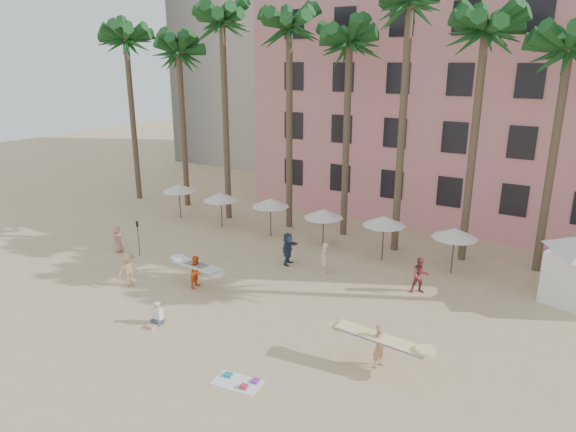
# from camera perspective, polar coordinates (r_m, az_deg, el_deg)

# --- Properties ---
(ground) EXTENTS (120.00, 120.00, 0.00)m
(ground) POSITION_cam_1_polar(r_m,az_deg,el_deg) (22.69, -8.91, -13.45)
(ground) COLOR #D1B789
(ground) RESTS_ON ground
(pink_hotel) EXTENTS (35.00, 14.00, 16.00)m
(pink_hotel) POSITION_cam_1_polar(r_m,az_deg,el_deg) (41.29, 23.32, 10.94)
(pink_hotel) COLOR #D78384
(pink_hotel) RESTS_ON ground
(palm_row) EXTENTS (44.40, 5.40, 16.30)m
(palm_row) POSITION_cam_1_polar(r_m,az_deg,el_deg) (32.24, 9.08, 19.59)
(palm_row) COLOR brown
(palm_row) RESTS_ON ground
(umbrella_row) EXTENTS (22.50, 2.70, 2.73)m
(umbrella_row) POSITION_cam_1_polar(r_m,az_deg,el_deg) (32.83, 0.87, 0.96)
(umbrella_row) COLOR #332B23
(umbrella_row) RESTS_ON ground
(beach_towel) EXTENTS (1.91, 1.21, 0.14)m
(beach_towel) POSITION_cam_1_polar(r_m,az_deg,el_deg) (19.98, -5.49, -17.85)
(beach_towel) COLOR white
(beach_towel) RESTS_ON ground
(carrier_yellow) EXTENTS (3.50, 0.91, 1.76)m
(carrier_yellow) POSITION_cam_1_polar(r_m,az_deg,el_deg) (20.55, 10.17, -13.76)
(carrier_yellow) COLOR tan
(carrier_yellow) RESTS_ON ground
(carrier_white) EXTENTS (3.37, 1.38, 1.72)m
(carrier_white) POSITION_cam_1_polar(r_m,az_deg,el_deg) (27.20, -10.10, -5.94)
(carrier_white) COLOR #FF601A
(carrier_white) RESTS_ON ground
(beachgoers) EXTENTS (18.66, 8.46, 1.92)m
(beachgoers) POSITION_cam_1_polar(r_m,az_deg,el_deg) (28.37, -3.63, -4.73)
(beachgoers) COLOR #333E59
(beachgoers) RESTS_ON ground
(paddle) EXTENTS (0.18, 0.04, 2.23)m
(paddle) POSITION_cam_1_polar(r_m,az_deg,el_deg) (31.94, -16.33, -1.95)
(paddle) COLOR black
(paddle) RESTS_ON ground
(seated_man) EXTENTS (0.45, 0.79, 1.02)m
(seated_man) POSITION_cam_1_polar(r_m,az_deg,el_deg) (24.17, -14.38, -10.82)
(seated_man) COLOR #3F3F4C
(seated_man) RESTS_ON ground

